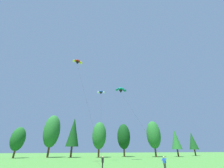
# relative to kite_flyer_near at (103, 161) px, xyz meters

# --- Properties ---
(treeline_tree_b) EXTENTS (4.34, 4.34, 9.40)m
(treeline_tree_b) POSITION_rel_kite_flyer_near_xyz_m (-23.69, 31.36, 4.70)
(treeline_tree_b) COLOR #472D19
(treeline_tree_b) RESTS_ON ground_plane
(treeline_tree_c) EXTENTS (5.62, 5.62, 14.13)m
(treeline_tree_c) POSITION_rel_kite_flyer_near_xyz_m (-13.88, 32.82, 7.57)
(treeline_tree_c) COLOR #472D19
(treeline_tree_c) RESTS_ON ground_plane
(treeline_tree_d) EXTENTS (4.50, 4.50, 13.18)m
(treeline_tree_d) POSITION_rel_kite_flyer_near_xyz_m (-6.24, 31.69, 7.27)
(treeline_tree_d) COLOR #472D19
(treeline_tree_d) RESTS_ON ground_plane
(treeline_tree_e) EXTENTS (4.97, 4.97, 11.73)m
(treeline_tree_e) POSITION_rel_kite_flyer_near_xyz_m (3.00, 29.91, 6.11)
(treeline_tree_e) COLOR #472D19
(treeline_tree_e) RESTS_ON ground_plane
(treeline_tree_f) EXTENTS (4.98, 4.98, 11.77)m
(treeline_tree_f) POSITION_rel_kite_flyer_near_xyz_m (12.92, 32.53, 6.14)
(treeline_tree_f) COLOR #472D19
(treeline_tree_f) RESTS_ON ground_plane
(treeline_tree_g) EXTENTS (5.21, 5.21, 12.64)m
(treeline_tree_g) POSITION_rel_kite_flyer_near_xyz_m (23.73, 28.81, 6.66)
(treeline_tree_g) COLOR #472D19
(treeline_tree_g) RESTS_ON ground_plane
(treeline_tree_h) EXTENTS (3.74, 3.74, 9.74)m
(treeline_tree_h) POSITION_rel_kite_flyer_near_xyz_m (33.05, 29.13, 5.11)
(treeline_tree_h) COLOR #472D19
(treeline_tree_h) RESTS_ON ground_plane
(treeline_tree_i) EXTENTS (3.68, 3.68, 9.44)m
(treeline_tree_i) POSITION_rel_kite_flyer_near_xyz_m (45.10, 34.53, 4.92)
(treeline_tree_i) COLOR #472D19
(treeline_tree_i) RESTS_ON ground_plane
(kite_flyer_near) EXTENTS (0.28, 0.58, 1.69)m
(kite_flyer_near) POSITION_rel_kite_flyer_near_xyz_m (0.00, 0.00, 0.00)
(kite_flyer_near) COLOR black
(kite_flyer_near) RESTS_ON ground_plane
(kite_flyer_mid) EXTENTS (0.72, 0.74, 1.69)m
(kite_flyer_mid) POSITION_rel_kite_flyer_near_xyz_m (8.49, -2.62, 0.01)
(kite_flyer_mid) COLOR black
(kite_flyer_mid) RESTS_ON ground_plane
(parafoil_kite_high_blue_white) EXTENTS (2.23, 13.05, 16.18)m
(parafoil_kite_high_blue_white) POSITION_rel_kite_flyer_near_xyz_m (0.93, 12.51, 15.82)
(parafoil_kite_high_blue_white) COLOR blue
(parafoil_kite_mid_teal) EXTENTS (3.57, 16.65, 17.46)m
(parafoil_kite_mid_teal) POSITION_rel_kite_flyer_near_xyz_m (6.87, 13.19, 17.32)
(parafoil_kite_mid_teal) COLOR teal
(parafoil_kite_far_red_yellow) EXTENTS (7.12, 8.96, 22.55)m
(parafoil_kite_far_red_yellow) POSITION_rel_kite_flyer_near_xyz_m (-5.98, 8.21, 22.07)
(parafoil_kite_far_red_yellow) COLOR red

